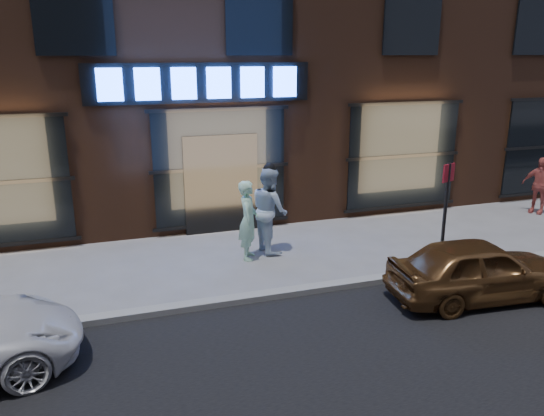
{
  "coord_description": "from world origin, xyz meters",
  "views": [
    {
      "loc": [
        -2.68,
        -8.32,
        4.26
      ],
      "look_at": [
        0.54,
        1.6,
        1.2
      ],
      "focal_mm": 35.0,
      "sensor_mm": 36.0,
      "label": 1
    }
  ],
  "objects_px": {
    "man_cap": "(270,210)",
    "gold_sedan": "(480,269)",
    "passerby": "(539,185)",
    "sign_post": "(446,207)",
    "man_bowtie": "(248,220)"
  },
  "relations": [
    {
      "from": "gold_sedan",
      "to": "sign_post",
      "type": "height_order",
      "value": "sign_post"
    },
    {
      "from": "passerby",
      "to": "sign_post",
      "type": "xyz_separation_m",
      "value": [
        -4.93,
        -2.62,
        0.56
      ]
    },
    {
      "from": "man_bowtie",
      "to": "gold_sedan",
      "type": "bearing_deg",
      "value": -113.79
    },
    {
      "from": "gold_sedan",
      "to": "sign_post",
      "type": "relative_size",
      "value": 1.48
    },
    {
      "from": "passerby",
      "to": "gold_sedan",
      "type": "relative_size",
      "value": 0.47
    },
    {
      "from": "man_bowtie",
      "to": "man_cap",
      "type": "height_order",
      "value": "man_cap"
    },
    {
      "from": "man_bowtie",
      "to": "gold_sedan",
      "type": "height_order",
      "value": "man_bowtie"
    },
    {
      "from": "man_cap",
      "to": "gold_sedan",
      "type": "relative_size",
      "value": 0.58
    },
    {
      "from": "man_bowtie",
      "to": "sign_post",
      "type": "height_order",
      "value": "sign_post"
    },
    {
      "from": "man_cap",
      "to": "passerby",
      "type": "distance_m",
      "value": 7.92
    },
    {
      "from": "passerby",
      "to": "gold_sedan",
      "type": "xyz_separation_m",
      "value": [
        -5.08,
        -3.96,
        -0.22
      ]
    },
    {
      "from": "man_cap",
      "to": "sign_post",
      "type": "relative_size",
      "value": 0.86
    },
    {
      "from": "passerby",
      "to": "gold_sedan",
      "type": "bearing_deg",
      "value": -79.42
    },
    {
      "from": "man_bowtie",
      "to": "sign_post",
      "type": "distance_m",
      "value": 4.02
    },
    {
      "from": "gold_sedan",
      "to": "sign_post",
      "type": "distance_m",
      "value": 1.56
    }
  ]
}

